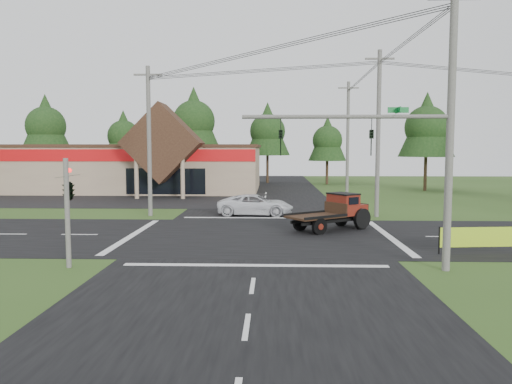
{
  "coord_description": "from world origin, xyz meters",
  "views": [
    {
      "loc": [
        0.68,
        -26.97,
        4.78
      ],
      "look_at": [
        -0.29,
        2.5,
        2.2
      ],
      "focal_mm": 35.0,
      "sensor_mm": 36.0,
      "label": 1
    }
  ],
  "objects": [
    {
      "name": "tree_row_a",
      "position": [
        -30.0,
        40.0,
        8.05
      ],
      "size": [
        6.72,
        6.72,
        12.12
      ],
      "color": "#332316",
      "rests_on": "ground"
    },
    {
      "name": "traffic_signal_corner",
      "position": [
        -7.5,
        -7.32,
        3.52
      ],
      "size": [
        0.53,
        2.48,
        4.4
      ],
      "color": "#595651",
      "rests_on": "ground"
    },
    {
      "name": "ground",
      "position": [
        0.0,
        0.0,
        0.0
      ],
      "size": [
        120.0,
        120.0,
        0.0
      ],
      "primitive_type": "plane",
      "color": "#2F4C1B",
      "rests_on": "ground"
    },
    {
      "name": "utility_pole_nw",
      "position": [
        -8.0,
        8.0,
        5.39
      ],
      "size": [
        2.0,
        0.3,
        10.5
      ],
      "color": "#595651",
      "rests_on": "ground"
    },
    {
      "name": "tree_row_e",
      "position": [
        8.0,
        40.0,
        6.03
      ],
      "size": [
        5.04,
        5.04,
        9.09
      ],
      "color": "#332316",
      "rests_on": "ground"
    },
    {
      "name": "utility_pole_ne",
      "position": [
        8.0,
        8.0,
        5.89
      ],
      "size": [
        2.0,
        0.3,
        11.5
      ],
      "color": "#595651",
      "rests_on": "ground"
    },
    {
      "name": "parking_apron",
      "position": [
        -14.0,
        19.0,
        0.01
      ],
      "size": [
        28.0,
        14.0,
        0.02
      ],
      "primitive_type": "cube",
      "color": "black",
      "rests_on": "ground"
    },
    {
      "name": "tree_side_ne",
      "position": [
        18.0,
        30.0,
        7.38
      ],
      "size": [
        6.16,
        6.16,
        11.11
      ],
      "color": "#332316",
      "rests_on": "ground"
    },
    {
      "name": "road_ns",
      "position": [
        0.0,
        0.0,
        0.01
      ],
      "size": [
        12.0,
        120.0,
        0.02
      ],
      "primitive_type": "cube",
      "color": "black",
      "rests_on": "ground"
    },
    {
      "name": "roadside_banner",
      "position": [
        10.03,
        -4.3,
        0.63
      ],
      "size": [
        3.7,
        0.5,
        1.27
      ],
      "primitive_type": null,
      "rotation": [
        0.0,
        0.0,
        0.1
      ],
      "color": "#99C31A",
      "rests_on": "ground"
    },
    {
      "name": "utility_pole_n",
      "position": [
        8.0,
        22.0,
        5.74
      ],
      "size": [
        2.0,
        0.3,
        11.2
      ],
      "color": "#595651",
      "rests_on": "ground"
    },
    {
      "name": "antique_flatbed_truck",
      "position": [
        4.04,
        2.0,
        1.09
      ],
      "size": [
        5.41,
        4.65,
        2.18
      ],
      "primitive_type": null,
      "rotation": [
        0.0,
        0.0,
        -0.95
      ],
      "color": "#57190C",
      "rests_on": "ground"
    },
    {
      "name": "cvs_building",
      "position": [
        -15.7,
        29.57,
        2.78
      ],
      "size": [
        30.4,
        18.2,
        9.19
      ],
      "color": "gray",
      "rests_on": "ground"
    },
    {
      "name": "white_pickup",
      "position": [
        -0.52,
        8.49,
        0.75
      ],
      "size": [
        5.53,
        2.78,
        1.5
      ],
      "primitive_type": "imported",
      "rotation": [
        0.0,
        0.0,
        1.52
      ],
      "color": "white",
      "rests_on": "ground"
    },
    {
      "name": "tree_row_d",
      "position": [
        0.0,
        42.0,
        7.38
      ],
      "size": [
        6.16,
        6.16,
        11.11
      ],
      "color": "#332316",
      "rests_on": "ground"
    },
    {
      "name": "traffic_signal_mast",
      "position": [
        5.82,
        -7.5,
        4.43
      ],
      "size": [
        8.12,
        0.24,
        7.0
      ],
      "color": "#595651",
      "rests_on": "ground"
    },
    {
      "name": "utility_pole_nr",
      "position": [
        7.5,
        -7.5,
        5.64
      ],
      "size": [
        2.0,
        0.3,
        11.0
      ],
      "color": "#595651",
      "rests_on": "ground"
    },
    {
      "name": "road_ew",
      "position": [
        0.0,
        0.0,
        0.01
      ],
      "size": [
        120.0,
        12.0,
        0.02
      ],
      "primitive_type": "cube",
      "color": "black",
      "rests_on": "ground"
    },
    {
      "name": "tree_row_b",
      "position": [
        -20.0,
        42.0,
        6.7
      ],
      "size": [
        5.6,
        5.6,
        10.1
      ],
      "color": "#332316",
      "rests_on": "ground"
    },
    {
      "name": "tree_row_c",
      "position": [
        -10.0,
        41.0,
        8.72
      ],
      "size": [
        7.28,
        7.28,
        13.13
      ],
      "color": "#332316",
      "rests_on": "ground"
    }
  ]
}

